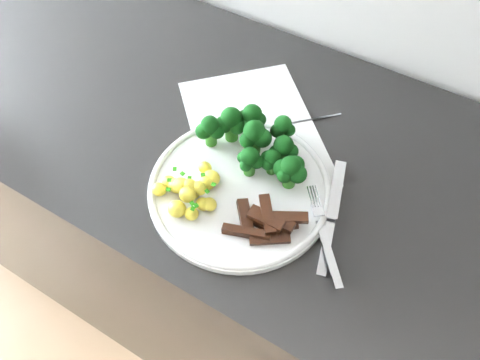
{
  "coord_description": "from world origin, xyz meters",
  "views": [
    {
      "loc": [
        0.09,
        1.19,
        1.55
      ],
      "look_at": [
        -0.13,
        1.57,
        0.94
      ],
      "focal_mm": 34.94,
      "sensor_mm": 36.0,
      "label": 1
    }
  ],
  "objects_px": {
    "potatoes": "(190,190)",
    "knife": "(329,229)",
    "broccoli": "(257,140)",
    "beef_strips": "(265,223)",
    "recipe_paper": "(254,130)",
    "fork": "(325,238)",
    "plate": "(240,188)",
    "counter": "(280,273)"
  },
  "relations": [
    {
      "from": "potatoes",
      "to": "knife",
      "type": "height_order",
      "value": "potatoes"
    },
    {
      "from": "broccoli",
      "to": "potatoes",
      "type": "relative_size",
      "value": 1.79
    },
    {
      "from": "broccoli",
      "to": "beef_strips",
      "type": "distance_m",
      "value": 0.14
    },
    {
      "from": "recipe_paper",
      "to": "potatoes",
      "type": "xyz_separation_m",
      "value": [
        -0.01,
        -0.18,
        0.03
      ]
    },
    {
      "from": "potatoes",
      "to": "fork",
      "type": "bearing_deg",
      "value": 9.37
    },
    {
      "from": "recipe_paper",
      "to": "plate",
      "type": "xyz_separation_m",
      "value": [
        0.05,
        -0.13,
        0.01
      ]
    },
    {
      "from": "counter",
      "to": "broccoli",
      "type": "bearing_deg",
      "value": -154.97
    },
    {
      "from": "fork",
      "to": "counter",
      "type": "bearing_deg",
      "value": 130.7
    },
    {
      "from": "knife",
      "to": "counter",
      "type": "bearing_deg",
      "value": 136.43
    },
    {
      "from": "broccoli",
      "to": "potatoes",
      "type": "bearing_deg",
      "value": -111.62
    },
    {
      "from": "counter",
      "to": "broccoli",
      "type": "height_order",
      "value": "broccoli"
    },
    {
      "from": "plate",
      "to": "broccoli",
      "type": "bearing_deg",
      "value": 97.25
    },
    {
      "from": "recipe_paper",
      "to": "fork",
      "type": "xyz_separation_m",
      "value": [
        0.21,
        -0.15,
        0.02
      ]
    },
    {
      "from": "counter",
      "to": "recipe_paper",
      "type": "height_order",
      "value": "recipe_paper"
    },
    {
      "from": "plate",
      "to": "fork",
      "type": "bearing_deg",
      "value": -7.0
    },
    {
      "from": "counter",
      "to": "recipe_paper",
      "type": "bearing_deg",
      "value": 166.15
    },
    {
      "from": "recipe_paper",
      "to": "knife",
      "type": "height_order",
      "value": "knife"
    },
    {
      "from": "recipe_paper",
      "to": "beef_strips",
      "type": "height_order",
      "value": "beef_strips"
    },
    {
      "from": "broccoli",
      "to": "beef_strips",
      "type": "relative_size",
      "value": 1.75
    },
    {
      "from": "recipe_paper",
      "to": "broccoli",
      "type": "height_order",
      "value": "broccoli"
    },
    {
      "from": "plate",
      "to": "fork",
      "type": "height_order",
      "value": "fork"
    },
    {
      "from": "potatoes",
      "to": "fork",
      "type": "xyz_separation_m",
      "value": [
        0.22,
        0.04,
        -0.01
      ]
    },
    {
      "from": "potatoes",
      "to": "beef_strips",
      "type": "relative_size",
      "value": 0.98
    },
    {
      "from": "plate",
      "to": "potatoes",
      "type": "distance_m",
      "value": 0.08
    },
    {
      "from": "fork",
      "to": "plate",
      "type": "bearing_deg",
      "value": 173.0
    },
    {
      "from": "knife",
      "to": "plate",
      "type": "bearing_deg",
      "value": -178.62
    },
    {
      "from": "plate",
      "to": "knife",
      "type": "bearing_deg",
      "value": 1.38
    },
    {
      "from": "plate",
      "to": "knife",
      "type": "height_order",
      "value": "knife"
    },
    {
      "from": "broccoli",
      "to": "recipe_paper",
      "type": "bearing_deg",
      "value": 123.04
    },
    {
      "from": "broccoli",
      "to": "knife",
      "type": "xyz_separation_m",
      "value": [
        0.17,
        -0.07,
        -0.04
      ]
    },
    {
      "from": "counter",
      "to": "potatoes",
      "type": "bearing_deg",
      "value": -126.49
    },
    {
      "from": "recipe_paper",
      "to": "potatoes",
      "type": "height_order",
      "value": "potatoes"
    },
    {
      "from": "counter",
      "to": "knife",
      "type": "distance_m",
      "value": 0.48
    },
    {
      "from": "recipe_paper",
      "to": "broccoli",
      "type": "distance_m",
      "value": 0.08
    },
    {
      "from": "plate",
      "to": "broccoli",
      "type": "height_order",
      "value": "broccoli"
    },
    {
      "from": "counter",
      "to": "broccoli",
      "type": "distance_m",
      "value": 0.51
    },
    {
      "from": "potatoes",
      "to": "knife",
      "type": "xyz_separation_m",
      "value": [
        0.22,
        0.06,
        -0.02
      ]
    },
    {
      "from": "potatoes",
      "to": "counter",
      "type": "bearing_deg",
      "value": 53.51
    },
    {
      "from": "plate",
      "to": "beef_strips",
      "type": "distance_m",
      "value": 0.09
    },
    {
      "from": "plate",
      "to": "counter",
      "type": "bearing_deg",
      "value": 60.44
    },
    {
      "from": "fork",
      "to": "broccoli",
      "type": "bearing_deg",
      "value": 152.15
    },
    {
      "from": "potatoes",
      "to": "plate",
      "type": "bearing_deg",
      "value": 43.6
    }
  ]
}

